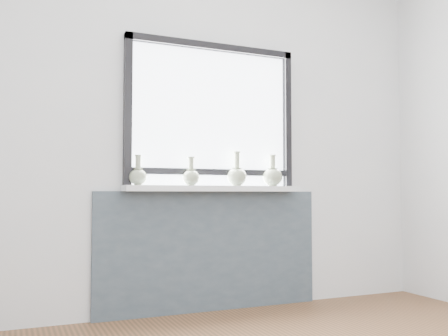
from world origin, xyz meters
name	(u,v)px	position (x,y,z in m)	size (l,w,h in m)	color
back_wall	(210,132)	(0.00, 1.81, 1.30)	(3.60, 0.02, 2.60)	silver
apron_panel	(211,251)	(0.00, 1.78, 0.43)	(1.70, 0.03, 0.86)	#45535F
windowsill	(215,189)	(0.00, 1.71, 0.88)	(1.32, 0.18, 0.04)	white
window	(212,112)	(0.00, 1.77, 1.44)	(1.30, 0.06, 1.05)	black
vase_a	(138,175)	(-0.56, 1.72, 0.97)	(0.12, 0.12, 0.21)	#95A282
vase_b	(191,176)	(-0.19, 1.69, 0.97)	(0.12, 0.12, 0.20)	#95A282
vase_c	(237,175)	(0.17, 1.71, 0.98)	(0.14, 0.14, 0.25)	#95A282
vase_d	(273,176)	(0.47, 1.71, 0.98)	(0.15, 0.15, 0.24)	#95A282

